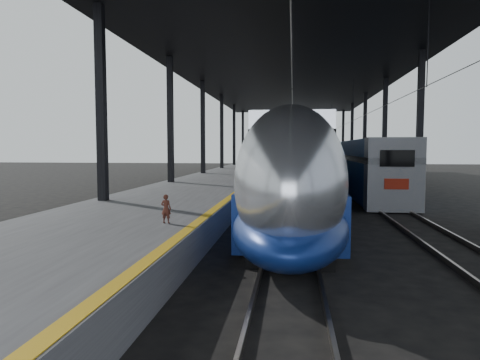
# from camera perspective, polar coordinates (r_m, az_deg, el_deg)

# --- Properties ---
(ground) EXTENTS (160.00, 160.00, 0.00)m
(ground) POSITION_cam_1_polar(r_m,az_deg,el_deg) (12.50, -2.69, -10.42)
(ground) COLOR black
(ground) RESTS_ON ground
(platform) EXTENTS (6.00, 80.00, 1.00)m
(platform) POSITION_cam_1_polar(r_m,az_deg,el_deg) (32.50, -2.80, -0.49)
(platform) COLOR #4C4C4F
(platform) RESTS_ON ground
(yellow_strip) EXTENTS (0.30, 80.00, 0.01)m
(yellow_strip) POSITION_cam_1_polar(r_m,az_deg,el_deg) (32.11, 2.13, 0.36)
(yellow_strip) COLOR gold
(yellow_strip) RESTS_ON platform
(rails) EXTENTS (6.52, 80.00, 0.16)m
(rails) POSITION_cam_1_polar(r_m,az_deg,el_deg) (32.16, 11.40, -1.37)
(rails) COLOR slate
(rails) RESTS_ON ground
(canopy) EXTENTS (18.00, 75.00, 9.47)m
(canopy) POSITION_cam_1_polar(r_m,az_deg,el_deg) (32.47, 6.90, 14.75)
(canopy) COLOR black
(canopy) RESTS_ON ground
(tgv_train) EXTENTS (3.15, 65.20, 4.52)m
(tgv_train) POSITION_cam_1_polar(r_m,az_deg,el_deg) (39.70, 7.00, 2.67)
(tgv_train) COLOR #B8BBC0
(tgv_train) RESTS_ON ground
(second_train) EXTENTS (2.69, 56.05, 3.71)m
(second_train) POSITION_cam_1_polar(r_m,az_deg,el_deg) (48.76, 12.90, 2.59)
(second_train) COLOR navy
(second_train) RESTS_ON ground
(child) EXTENTS (0.33, 0.24, 0.84)m
(child) POSITION_cam_1_polar(r_m,az_deg,el_deg) (12.56, -9.84, -3.80)
(child) COLOR #472017
(child) RESTS_ON platform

